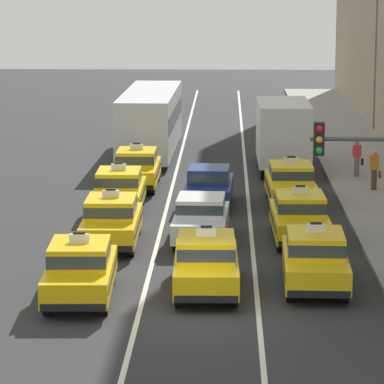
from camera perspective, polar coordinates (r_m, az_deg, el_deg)
The scene contains 17 objects.
ground_plane at distance 30.35m, azimuth 0.32°, elevation -6.27°, with size 160.00×160.00×0.00m, color #2B2B2D.
lane_stripe_left_center at distance 49.86m, azimuth -0.93°, elevation 0.52°, with size 0.14×80.00×0.01m, color silver.
lane_stripe_center_right at distance 49.81m, azimuth 2.75°, elevation 0.50°, with size 0.14×80.00×0.01m, color silver.
taxi_left_nearest at distance 31.85m, azimuth -5.62°, elevation -3.86°, with size 1.97×4.62×1.96m.
taxi_left_second at distance 38.07m, azimuth -4.05°, elevation -1.40°, with size 1.87×4.58×1.96m.
taxi_left_third at distance 43.33m, azimuth -3.67°, elevation 0.11°, with size 1.87×4.58×1.96m.
taxi_left_fourth at distance 48.33m, azimuth -2.78°, elevation 1.23°, with size 1.84×4.57×1.96m.
bus_left_fifth at distance 57.18m, azimuth -2.09°, elevation 3.68°, with size 2.68×11.24×3.22m.
taxi_center_nearest at distance 32.45m, azimuth 0.71°, elevation -3.53°, with size 1.89×4.59×1.96m.
sedan_center_second at distance 38.55m, azimuth 0.46°, elevation -1.26°, with size 1.92×4.36×1.58m.
sedan_center_third at distance 44.34m, azimuth 0.86°, elevation 0.33°, with size 1.93×4.37×1.58m.
taxi_right_nearest at distance 33.10m, azimuth 6.18°, elevation -3.30°, with size 1.92×4.60×1.96m.
taxi_right_second at distance 38.74m, azimuth 5.41°, elevation -1.21°, with size 1.90×4.59×1.96m.
taxi_right_third at distance 44.87m, azimuth 4.96°, elevation 0.46°, with size 1.92×4.60×1.96m.
box_truck_right_fourth at distance 52.64m, azimuth 4.54°, elevation 2.99°, with size 2.33×6.97×3.27m.
pedestrian_near_crosswalk at distance 50.75m, azimuth 8.27°, elevation 1.68°, with size 0.47×0.24×1.61m.
pedestrian_mid_block at distance 47.71m, azimuth 9.12°, elevation 1.11°, with size 0.47×0.24×1.67m.
Camera 1 is at (0.73, -29.00, 8.92)m, focal length 106.58 mm.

